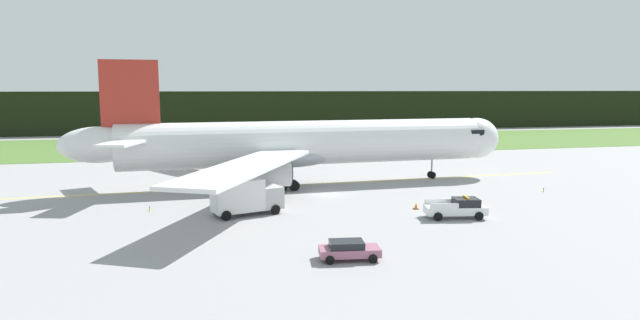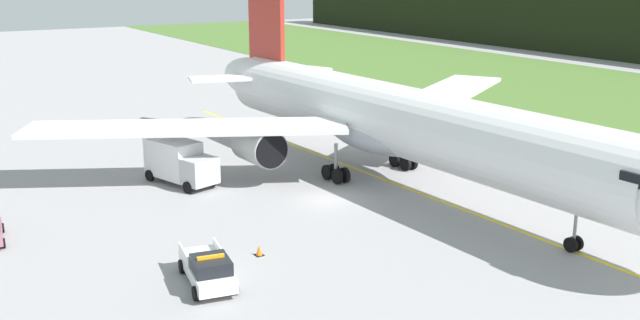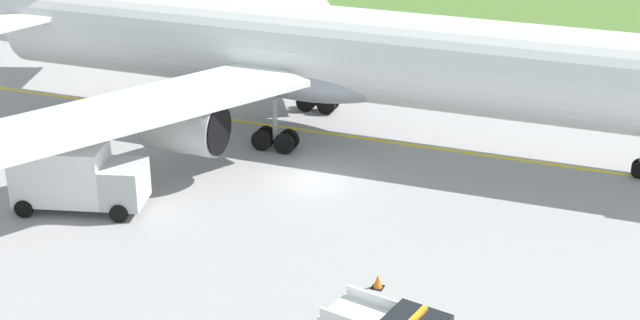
{
  "view_description": "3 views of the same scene",
  "coord_description": "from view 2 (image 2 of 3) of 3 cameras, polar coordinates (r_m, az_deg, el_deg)",
  "views": [
    {
      "loc": [
        -13.71,
        -55.87,
        11.53
      ],
      "look_at": [
        0.61,
        5.08,
        3.14
      ],
      "focal_mm": 30.09,
      "sensor_mm": 36.0,
      "label": 1
    },
    {
      "loc": [
        42.5,
        -26.51,
        16.36
      ],
      "look_at": [
        4.04,
        -2.99,
        4.31
      ],
      "focal_mm": 40.96,
      "sensor_mm": 36.0,
      "label": 2
    },
    {
      "loc": [
        17.51,
        -40.58,
        20.28
      ],
      "look_at": [
        2.08,
        -3.81,
        3.06
      ],
      "focal_mm": 51.58,
      "sensor_mm": 36.0,
      "label": 3
    }
  ],
  "objects": [
    {
      "name": "ops_pickup_truck",
      "position": [
        39.26,
        -8.74,
        -8.4
      ],
      "size": [
        5.64,
        3.06,
        1.94
      ],
      "color": "white",
      "rests_on": "ground"
    },
    {
      "name": "catering_truck",
      "position": [
        57.15,
        -10.93,
        -0.11
      ],
      "size": [
        6.8,
        4.19,
        3.49
      ],
      "color": "#B3B6B8",
      "rests_on": "ground"
    },
    {
      "name": "airliner",
      "position": [
        56.19,
        5.5,
        3.14
      ],
      "size": [
        53.34,
        50.1,
        14.6
      ],
      "color": "silver",
      "rests_on": "ground"
    },
    {
      "name": "ground",
      "position": [
        52.69,
        0.48,
        -3.12
      ],
      "size": [
        320.0,
        320.0,
        0.0
      ],
      "primitive_type": "plane",
      "color": "#969395"
    },
    {
      "name": "taxiway_edge_light_west",
      "position": [
        66.6,
        -10.73,
        0.71
      ],
      "size": [
        0.12,
        0.12,
        0.47
      ],
      "color": "yellow",
      "rests_on": "ground"
    },
    {
      "name": "apron_cone",
      "position": [
        42.92,
        -4.78,
        -7.05
      ],
      "size": [
        0.5,
        0.5,
        0.63
      ],
      "color": "black",
      "rests_on": "ground"
    },
    {
      "name": "taxiway_centerline_main",
      "position": [
        56.77,
        5.91,
        -1.85
      ],
      "size": [
        69.49,
        2.94,
        0.01
      ],
      "primitive_type": "cube",
      "rotation": [
        0.0,
        0.0,
        0.04
      ],
      "color": "yellow",
      "rests_on": "ground"
    }
  ]
}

